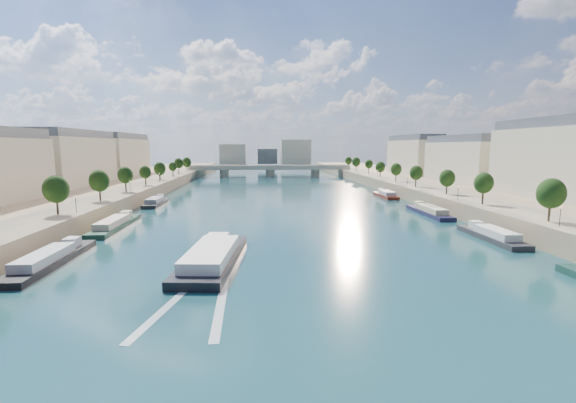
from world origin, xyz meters
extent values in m
plane|color=#0B2532|center=(0.00, 100.00, 0.00)|extent=(700.00, 700.00, 0.00)
cube|color=#9E8460|center=(-72.00, 100.00, 2.50)|extent=(44.00, 520.00, 5.00)
cube|color=#9E8460|center=(72.00, 100.00, 2.50)|extent=(44.00, 520.00, 5.00)
cube|color=gray|center=(-57.00, 100.00, 5.05)|extent=(14.00, 520.00, 0.10)
cube|color=gray|center=(57.00, 100.00, 5.05)|extent=(14.00, 520.00, 0.10)
cylinder|color=#382B1E|center=(-55.00, 66.00, 6.91)|extent=(0.50, 0.50, 3.82)
ellipsoid|color=black|center=(-55.00, 66.00, 10.50)|extent=(4.80, 4.80, 5.52)
cylinder|color=#382B1E|center=(-55.00, 90.00, 6.91)|extent=(0.50, 0.50, 3.82)
ellipsoid|color=black|center=(-55.00, 90.00, 10.50)|extent=(4.80, 4.80, 5.52)
cylinder|color=#382B1E|center=(-55.00, 114.00, 6.91)|extent=(0.50, 0.50, 3.82)
ellipsoid|color=black|center=(-55.00, 114.00, 10.50)|extent=(4.80, 4.80, 5.52)
cylinder|color=#382B1E|center=(-55.00, 138.00, 6.91)|extent=(0.50, 0.50, 3.82)
ellipsoid|color=black|center=(-55.00, 138.00, 10.50)|extent=(4.80, 4.80, 5.52)
cylinder|color=#382B1E|center=(-55.00, 162.00, 6.91)|extent=(0.50, 0.50, 3.82)
ellipsoid|color=black|center=(-55.00, 162.00, 10.50)|extent=(4.80, 4.80, 5.52)
cylinder|color=#382B1E|center=(-55.00, 186.00, 6.91)|extent=(0.50, 0.50, 3.82)
ellipsoid|color=black|center=(-55.00, 186.00, 10.50)|extent=(4.80, 4.80, 5.52)
cylinder|color=#382B1E|center=(-55.00, 210.00, 6.91)|extent=(0.50, 0.50, 3.82)
ellipsoid|color=black|center=(-55.00, 210.00, 10.50)|extent=(4.80, 4.80, 5.52)
cylinder|color=#382B1E|center=(-55.00, 234.00, 6.91)|extent=(0.50, 0.50, 3.82)
ellipsoid|color=black|center=(-55.00, 234.00, 10.50)|extent=(4.80, 4.80, 5.52)
cylinder|color=#382B1E|center=(55.00, 50.00, 6.91)|extent=(0.50, 0.50, 3.82)
ellipsoid|color=black|center=(55.00, 50.00, 10.50)|extent=(4.80, 4.80, 5.52)
cylinder|color=#382B1E|center=(55.00, 74.00, 6.91)|extent=(0.50, 0.50, 3.82)
ellipsoid|color=black|center=(55.00, 74.00, 10.50)|extent=(4.80, 4.80, 5.52)
cylinder|color=#382B1E|center=(55.00, 98.00, 6.91)|extent=(0.50, 0.50, 3.82)
ellipsoid|color=black|center=(55.00, 98.00, 10.50)|extent=(4.80, 4.80, 5.52)
cylinder|color=#382B1E|center=(55.00, 122.00, 6.91)|extent=(0.50, 0.50, 3.82)
ellipsoid|color=black|center=(55.00, 122.00, 10.50)|extent=(4.80, 4.80, 5.52)
cylinder|color=#382B1E|center=(55.00, 146.00, 6.91)|extent=(0.50, 0.50, 3.82)
ellipsoid|color=black|center=(55.00, 146.00, 10.50)|extent=(4.80, 4.80, 5.52)
cylinder|color=#382B1E|center=(55.00, 170.00, 6.91)|extent=(0.50, 0.50, 3.82)
ellipsoid|color=black|center=(55.00, 170.00, 10.50)|extent=(4.80, 4.80, 5.52)
cylinder|color=#382B1E|center=(55.00, 194.00, 6.91)|extent=(0.50, 0.50, 3.82)
ellipsoid|color=black|center=(55.00, 194.00, 10.50)|extent=(4.80, 4.80, 5.52)
cylinder|color=#382B1E|center=(55.00, 218.00, 6.91)|extent=(0.50, 0.50, 3.82)
ellipsoid|color=black|center=(55.00, 218.00, 10.50)|extent=(4.80, 4.80, 5.52)
cylinder|color=#382B1E|center=(55.00, 242.00, 6.91)|extent=(0.50, 0.50, 3.82)
ellipsoid|color=black|center=(55.00, 242.00, 10.50)|extent=(4.80, 4.80, 5.52)
cylinder|color=black|center=(-52.50, 70.00, 7.00)|extent=(0.14, 0.14, 4.00)
sphere|color=#FFE5B2|center=(-52.50, 70.00, 9.10)|extent=(0.36, 0.36, 0.36)
cylinder|color=black|center=(-52.50, 110.00, 7.00)|extent=(0.14, 0.14, 4.00)
sphere|color=#FFE5B2|center=(-52.50, 110.00, 9.10)|extent=(0.36, 0.36, 0.36)
cylinder|color=black|center=(-52.50, 150.00, 7.00)|extent=(0.14, 0.14, 4.00)
sphere|color=#FFE5B2|center=(-52.50, 150.00, 9.10)|extent=(0.36, 0.36, 0.36)
cylinder|color=black|center=(-52.50, 190.00, 7.00)|extent=(0.14, 0.14, 4.00)
sphere|color=#FFE5B2|center=(-52.50, 190.00, 9.10)|extent=(0.36, 0.36, 0.36)
cylinder|color=black|center=(52.50, 45.00, 7.00)|extent=(0.14, 0.14, 4.00)
sphere|color=#FFE5B2|center=(52.50, 45.00, 9.10)|extent=(0.36, 0.36, 0.36)
cylinder|color=black|center=(52.50, 85.00, 7.00)|extent=(0.14, 0.14, 4.00)
sphere|color=#FFE5B2|center=(52.50, 85.00, 9.10)|extent=(0.36, 0.36, 0.36)
cylinder|color=black|center=(52.50, 125.00, 7.00)|extent=(0.14, 0.14, 4.00)
sphere|color=#FFE5B2|center=(52.50, 125.00, 9.10)|extent=(0.36, 0.36, 0.36)
cylinder|color=black|center=(52.50, 165.00, 7.00)|extent=(0.14, 0.14, 4.00)
sphere|color=#FFE5B2|center=(52.50, 165.00, 9.10)|extent=(0.36, 0.36, 0.36)
cylinder|color=black|center=(52.50, 205.00, 7.00)|extent=(0.14, 0.14, 4.00)
sphere|color=#FFE5B2|center=(52.50, 205.00, 9.10)|extent=(0.36, 0.36, 0.36)
cube|color=#C4B897|center=(-85.00, 141.00, 15.00)|extent=(16.00, 52.00, 20.00)
cube|color=#474C54|center=(-85.00, 141.00, 26.60)|extent=(14.72, 50.44, 3.20)
cube|color=#C4B897|center=(-85.00, 199.00, 15.00)|extent=(16.00, 52.00, 20.00)
cube|color=#474C54|center=(-85.00, 199.00, 26.60)|extent=(14.72, 50.44, 3.20)
cube|color=#C4B897|center=(85.00, 83.00, 15.00)|extent=(16.00, 52.00, 20.00)
cube|color=#474C54|center=(85.00, 83.00, 26.60)|extent=(14.72, 50.44, 3.20)
cube|color=#C4B897|center=(85.00, 141.00, 15.00)|extent=(16.00, 52.00, 20.00)
cube|color=#474C54|center=(85.00, 141.00, 26.60)|extent=(14.72, 50.44, 3.20)
cube|color=#C4B897|center=(85.00, 199.00, 15.00)|extent=(16.00, 52.00, 20.00)
cube|color=#474C54|center=(85.00, 199.00, 26.60)|extent=(14.72, 50.44, 3.20)
cube|color=#C4B897|center=(-30.00, 310.00, 14.00)|extent=(22.00, 18.00, 18.00)
cube|color=#C4B897|center=(25.00, 320.00, 16.00)|extent=(26.00, 20.00, 22.00)
cube|color=#474C54|center=(0.00, 335.00, 12.00)|extent=(18.00, 16.00, 14.00)
cube|color=#C1B79E|center=(0.00, 244.40, 6.20)|extent=(112.00, 11.00, 2.20)
cube|color=#C1B79E|center=(0.00, 239.40, 7.70)|extent=(112.00, 0.80, 0.90)
cube|color=#C1B79E|center=(0.00, 249.40, 7.70)|extent=(112.00, 0.80, 0.90)
cylinder|color=#C1B79E|center=(-32.00, 244.40, 2.50)|extent=(6.40, 6.40, 5.00)
cylinder|color=#C1B79E|center=(0.00, 244.40, 2.50)|extent=(6.40, 6.40, 5.00)
cylinder|color=#C1B79E|center=(32.00, 244.40, 2.50)|extent=(6.40, 6.40, 5.00)
cube|color=#C1B79E|center=(-52.00, 244.40, 2.50)|extent=(6.00, 12.00, 5.00)
cube|color=#C1B79E|center=(52.00, 244.40, 2.50)|extent=(6.00, 12.00, 5.00)
cube|color=black|center=(-16.31, 42.80, 0.46)|extent=(11.34, 30.47, 2.13)
cube|color=white|center=(-16.31, 40.42, 2.49)|extent=(8.81, 19.94, 1.91)
cube|color=white|center=(-16.31, 51.74, 2.43)|extent=(4.58, 3.97, 1.80)
cube|color=silver|center=(-19.51, 25.80, 0.02)|extent=(6.81, 25.64, 0.04)
cube|color=silver|center=(-13.11, 25.80, 0.02)|extent=(1.87, 26.02, 0.04)
cube|color=black|center=(-45.50, 44.01, 0.30)|extent=(5.00, 26.50, 1.80)
cube|color=#B4B9C1|center=(-45.50, 41.89, 2.00)|extent=(4.10, 14.58, 1.60)
cube|color=#B4B9C1|center=(-45.50, 51.96, 2.10)|extent=(2.50, 3.18, 1.80)
cube|color=#193E2C|center=(-45.50, 75.70, 0.30)|extent=(5.00, 27.65, 1.80)
cube|color=beige|center=(-45.50, 73.49, 2.00)|extent=(4.10, 15.21, 1.60)
cube|color=beige|center=(-45.50, 84.00, 2.10)|extent=(2.50, 3.32, 1.80)
cube|color=black|center=(-45.50, 115.84, 0.30)|extent=(5.00, 20.45, 1.80)
cube|color=#96989F|center=(-45.50, 114.21, 2.00)|extent=(4.10, 11.25, 1.60)
cube|color=#96989F|center=(-45.50, 121.98, 2.10)|extent=(2.50, 2.45, 1.80)
cube|color=#2B2B2E|center=(45.50, 56.01, 0.30)|extent=(5.00, 21.87, 1.80)
cube|color=silver|center=(45.50, 54.26, 2.00)|extent=(4.10, 12.03, 1.60)
cube|color=silver|center=(45.50, 62.57, 2.10)|extent=(2.50, 2.62, 1.80)
cube|color=#1C1A3B|center=(45.50, 89.00, 0.30)|extent=(5.00, 25.35, 1.80)
cube|color=beige|center=(45.50, 86.97, 2.00)|extent=(4.10, 13.94, 1.60)
cube|color=beige|center=(45.50, 96.60, 2.10)|extent=(2.50, 3.04, 1.80)
cube|color=maroon|center=(45.50, 130.89, 0.30)|extent=(5.00, 19.84, 1.80)
cube|color=#B4B9C1|center=(45.50, 129.30, 2.00)|extent=(4.10, 10.91, 1.60)
cube|color=#B4B9C1|center=(45.50, 136.84, 2.10)|extent=(2.50, 2.38, 1.80)
camera|label=1|loc=(-7.64, -26.61, 21.20)|focal=24.00mm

